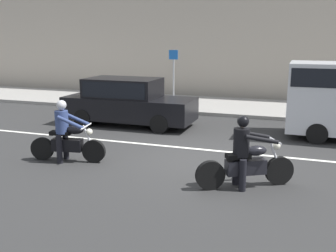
{
  "coord_description": "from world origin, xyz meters",
  "views": [
    {
      "loc": [
        2.57,
        -9.82,
        3.2
      ],
      "look_at": [
        -0.6,
        -0.76,
        1.02
      ],
      "focal_mm": 42.34,
      "sensor_mm": 36.0,
      "label": 1
    }
  ],
  "objects_px": {
    "parked_sedan_black": "(127,101)",
    "street_sign_post": "(174,70)",
    "motorcycle_with_rider_denim_blue": "(66,137)",
    "motorcycle_with_rider_black_leather": "(245,158)"
  },
  "relations": [
    {
      "from": "parked_sedan_black",
      "to": "street_sign_post",
      "type": "height_order",
      "value": "street_sign_post"
    },
    {
      "from": "motorcycle_with_rider_black_leather",
      "to": "motorcycle_with_rider_denim_blue",
      "type": "height_order",
      "value": "motorcycle_with_rider_denim_blue"
    },
    {
      "from": "street_sign_post",
      "to": "parked_sedan_black",
      "type": "bearing_deg",
      "value": -91.3
    },
    {
      "from": "motorcycle_with_rider_denim_blue",
      "to": "motorcycle_with_rider_black_leather",
      "type": "bearing_deg",
      "value": -3.8
    },
    {
      "from": "motorcycle_with_rider_denim_blue",
      "to": "parked_sedan_black",
      "type": "height_order",
      "value": "parked_sedan_black"
    },
    {
      "from": "motorcycle_with_rider_denim_blue",
      "to": "street_sign_post",
      "type": "bearing_deg",
      "value": 91.51
    },
    {
      "from": "motorcycle_with_rider_black_leather",
      "to": "parked_sedan_black",
      "type": "distance_m",
      "value": 6.94
    },
    {
      "from": "motorcycle_with_rider_black_leather",
      "to": "street_sign_post",
      "type": "bearing_deg",
      "value": 116.61
    },
    {
      "from": "parked_sedan_black",
      "to": "street_sign_post",
      "type": "relative_size",
      "value": 1.93
    },
    {
      "from": "motorcycle_with_rider_black_leather",
      "to": "street_sign_post",
      "type": "xyz_separation_m",
      "value": [
        -4.9,
        9.79,
        0.99
      ]
    }
  ]
}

